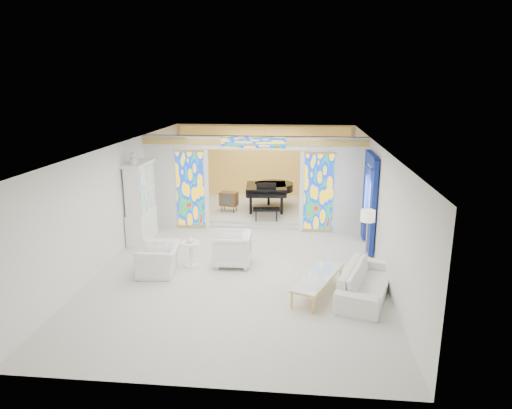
# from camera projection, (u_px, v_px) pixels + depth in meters

# --- Properties ---
(floor) EXTENTS (12.00, 12.00, 0.00)m
(floor) POSITION_uv_depth(u_px,v_px,m) (247.00, 251.00, 12.84)
(floor) COLOR beige
(floor) RESTS_ON ground
(ceiling) EXTENTS (7.00, 12.00, 0.02)m
(ceiling) POSITION_uv_depth(u_px,v_px,m) (246.00, 144.00, 12.07)
(ceiling) COLOR silver
(ceiling) RESTS_ON wall_back
(wall_back) EXTENTS (7.00, 0.02, 3.00)m
(wall_back) POSITION_uv_depth(u_px,v_px,m) (264.00, 162.00, 18.23)
(wall_back) COLOR silver
(wall_back) RESTS_ON floor
(wall_front) EXTENTS (7.00, 0.02, 3.00)m
(wall_front) POSITION_uv_depth(u_px,v_px,m) (198.00, 300.00, 6.69)
(wall_front) COLOR silver
(wall_front) RESTS_ON floor
(wall_left) EXTENTS (0.02, 12.00, 3.00)m
(wall_left) POSITION_uv_depth(u_px,v_px,m) (123.00, 196.00, 12.79)
(wall_left) COLOR silver
(wall_left) RESTS_ON floor
(wall_right) EXTENTS (0.02, 12.00, 3.00)m
(wall_right) POSITION_uv_depth(u_px,v_px,m) (377.00, 202.00, 12.12)
(wall_right) COLOR silver
(wall_right) RESTS_ON floor
(partition_wall) EXTENTS (7.00, 0.22, 3.00)m
(partition_wall) POSITION_uv_depth(u_px,v_px,m) (254.00, 179.00, 14.34)
(partition_wall) COLOR silver
(partition_wall) RESTS_ON floor
(stained_glass_left) EXTENTS (0.90, 0.04, 2.40)m
(stained_glass_left) POSITION_uv_depth(u_px,v_px,m) (190.00, 189.00, 14.52)
(stained_glass_left) COLOR gold
(stained_glass_left) RESTS_ON partition_wall
(stained_glass_right) EXTENTS (0.90, 0.04, 2.40)m
(stained_glass_right) POSITION_uv_depth(u_px,v_px,m) (319.00, 192.00, 14.13)
(stained_glass_right) COLOR gold
(stained_glass_right) RESTS_ON partition_wall
(stained_glass_transom) EXTENTS (2.00, 0.04, 0.34)m
(stained_glass_transom) POSITION_uv_depth(u_px,v_px,m) (254.00, 142.00, 13.93)
(stained_glass_transom) COLOR gold
(stained_glass_transom) RESTS_ON partition_wall
(alcove_platform) EXTENTS (6.80, 3.80, 0.18)m
(alcove_platform) POSITION_uv_depth(u_px,v_px,m) (260.00, 209.00, 16.76)
(alcove_platform) COLOR beige
(alcove_platform) RESTS_ON floor
(gold_curtain_back) EXTENTS (6.70, 0.10, 2.90)m
(gold_curtain_back) POSITION_uv_depth(u_px,v_px,m) (264.00, 163.00, 18.11)
(gold_curtain_back) COLOR gold
(gold_curtain_back) RESTS_ON wall_back
(chandelier) EXTENTS (0.48, 0.48, 0.30)m
(chandelier) POSITION_uv_depth(u_px,v_px,m) (265.00, 143.00, 16.01)
(chandelier) COLOR gold
(chandelier) RESTS_ON ceiling
(blue_drapes) EXTENTS (0.14, 1.85, 2.65)m
(blue_drapes) POSITION_uv_depth(u_px,v_px,m) (370.00, 193.00, 12.79)
(blue_drapes) COLOR navy
(blue_drapes) RESTS_ON wall_right
(china_cabinet) EXTENTS (0.56, 1.46, 2.72)m
(china_cabinet) POSITION_uv_depth(u_px,v_px,m) (141.00, 203.00, 13.42)
(china_cabinet) COLOR white
(china_cabinet) RESTS_ON floor
(armchair_left) EXTENTS (1.08, 1.20, 0.72)m
(armchair_left) POSITION_uv_depth(u_px,v_px,m) (159.00, 260.00, 11.24)
(armchair_left) COLOR white
(armchair_left) RESTS_ON floor
(armchair_right) EXTENTS (0.99, 0.96, 0.87)m
(armchair_right) POSITION_uv_depth(u_px,v_px,m) (232.00, 249.00, 11.75)
(armchair_right) COLOR white
(armchair_right) RESTS_ON floor
(sofa) EXTENTS (1.57, 2.47, 0.67)m
(sofa) POSITION_uv_depth(u_px,v_px,m) (366.00, 282.00, 10.05)
(sofa) COLOR silver
(sofa) RESTS_ON floor
(side_table) EXTENTS (0.58, 0.58, 0.65)m
(side_table) POSITION_uv_depth(u_px,v_px,m) (191.00, 251.00, 11.65)
(side_table) COLOR white
(side_table) RESTS_ON floor
(vase) EXTENTS (0.22, 0.22, 0.19)m
(vase) POSITION_uv_depth(u_px,v_px,m) (190.00, 239.00, 11.57)
(vase) COLOR silver
(vase) RESTS_ON side_table
(coffee_table) EXTENTS (1.27, 2.01, 0.43)m
(coffee_table) POSITION_uv_depth(u_px,v_px,m) (318.00, 278.00, 10.11)
(coffee_table) COLOR white
(coffee_table) RESTS_ON floor
(floor_lamp) EXTENTS (0.48, 0.48, 1.48)m
(floor_lamp) POSITION_uv_depth(u_px,v_px,m) (368.00, 218.00, 11.51)
(floor_lamp) COLOR gold
(floor_lamp) RESTS_ON floor
(grand_piano) EXTENTS (1.78, 2.78, 1.07)m
(grand_piano) POSITION_uv_depth(u_px,v_px,m) (270.00, 189.00, 16.35)
(grand_piano) COLOR black
(grand_piano) RESTS_ON alcove_platform
(tv_console) EXTENTS (0.66, 0.52, 0.69)m
(tv_console) POSITION_uv_depth(u_px,v_px,m) (229.00, 199.00, 16.05)
(tv_console) COLOR brown
(tv_console) RESTS_ON alcove_platform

